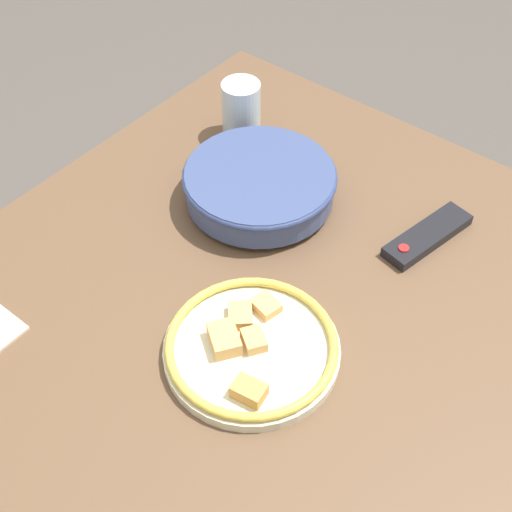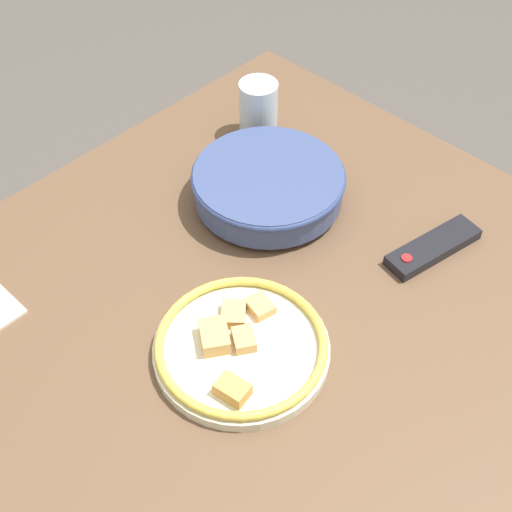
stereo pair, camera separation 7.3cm
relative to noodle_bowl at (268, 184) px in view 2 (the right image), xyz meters
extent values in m
plane|color=#4C4742|center=(0.18, 0.15, -0.78)|extent=(8.00, 8.00, 0.00)
cube|color=brown|center=(0.18, 0.15, -0.06)|extent=(1.11, 1.00, 0.04)
cylinder|color=brown|center=(-0.31, -0.28, -0.43)|extent=(0.06, 0.06, 0.70)
cylinder|color=#384775|center=(0.00, 0.00, -0.04)|extent=(0.12, 0.12, 0.01)
cylinder|color=#384775|center=(0.00, 0.00, 0.00)|extent=(0.27, 0.27, 0.06)
cylinder|color=#C67A33|center=(0.00, 0.00, 0.00)|extent=(0.24, 0.24, 0.05)
torus|color=navy|center=(0.00, 0.00, 0.02)|extent=(0.28, 0.28, 0.01)
cylinder|color=beige|center=(0.27, 0.20, -0.03)|extent=(0.27, 0.27, 0.02)
torus|color=gold|center=(0.27, 0.20, -0.02)|extent=(0.26, 0.26, 0.01)
cube|color=tan|center=(0.27, 0.20, -0.01)|extent=(0.05, 0.05, 0.02)
cube|color=tan|center=(0.30, 0.17, -0.01)|extent=(0.07, 0.07, 0.03)
cube|color=tan|center=(0.24, 0.16, -0.01)|extent=(0.06, 0.06, 0.02)
cube|color=tan|center=(0.34, 0.25, -0.01)|extent=(0.04, 0.05, 0.02)
cube|color=tan|center=(0.20, 0.17, -0.02)|extent=(0.04, 0.05, 0.02)
cube|color=black|center=(-0.11, 0.29, -0.03)|extent=(0.19, 0.09, 0.02)
cylinder|color=red|center=(-0.04, 0.28, -0.02)|extent=(0.02, 0.02, 0.00)
cylinder|color=silver|center=(-0.13, -0.15, 0.02)|extent=(0.08, 0.08, 0.12)
camera|label=1|loc=(0.76, 0.60, 0.86)|focal=50.00mm
camera|label=2|loc=(0.71, 0.65, 0.86)|focal=50.00mm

